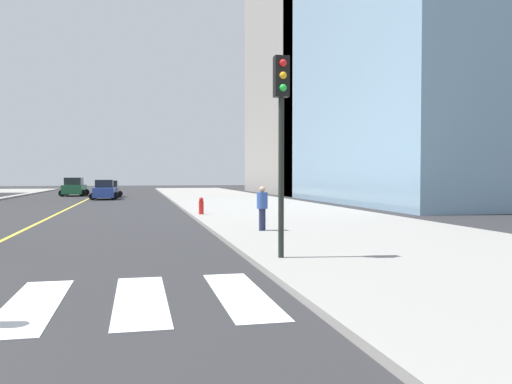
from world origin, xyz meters
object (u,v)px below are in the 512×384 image
Objects in this scene: car_blue_third at (104,190)px; fire_hydrant at (201,206)px; car_gray_fourth at (110,189)px; pedestrian_waiting_east at (262,206)px; car_green_nearest at (74,187)px; traffic_light_near_corner at (281,117)px.

car_blue_third is 22.96m from fire_hydrant.
car_blue_third reaches higher than car_gray_fourth.
pedestrian_waiting_east is 8.79m from fire_hydrant.
fire_hydrant is at bearing 103.42° from car_gray_fourth.
car_gray_fourth is 2.30× the size of pedestrian_waiting_east.
fire_hydrant is at bearing -70.13° from car_green_nearest.
traffic_light_near_corner is 7.02m from pedestrian_waiting_east.
traffic_light_near_corner is (6.15, -42.39, 2.86)m from car_gray_fourth.
car_green_nearest is 0.89× the size of traffic_light_near_corner.
car_green_nearest reaches higher than pedestrian_waiting_east.
car_blue_third is 2.44× the size of pedestrian_waiting_east.
traffic_light_near_corner is at bearing 100.04° from car_blue_third.
car_green_nearest is 4.98× the size of fire_hydrant.
car_blue_third is 1.06× the size of car_gray_fourth.
car_gray_fourth is 0.75× the size of traffic_light_near_corner.
car_green_nearest is at bearing 107.48° from fire_hydrant.
traffic_light_near_corner reaches higher than fire_hydrant.
pedestrian_waiting_east is (7.18, -35.95, 0.27)m from car_gray_fourth.
car_gray_fourth is at bearing -81.75° from traffic_light_near_corner.
car_green_nearest reaches higher than car_gray_fourth.
car_blue_third is 0.80× the size of traffic_light_near_corner.
car_blue_third is at bearing 105.64° from fire_hydrant.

